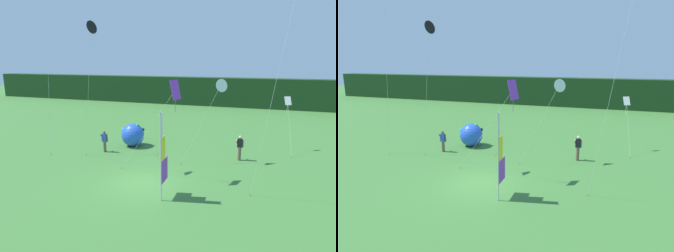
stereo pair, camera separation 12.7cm
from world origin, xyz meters
TOP-DOWN VIEW (x-y plane):
  - ground_plane at (0.00, 0.00)m, footprint 120.00×120.00m
  - distant_treeline at (0.00, 29.01)m, footprint 80.00×2.40m
  - banner_flag at (1.76, -1.30)m, footprint 0.06×1.03m
  - person_near_banner at (-4.80, 4.26)m, footprint 0.55×0.48m
  - person_mid_field at (4.96, 5.54)m, footprint 0.55×0.48m
  - inflatable_balloon at (-3.43, 6.30)m, footprint 1.87×1.83m
  - kite_white_diamond_0 at (-8.28, 3.37)m, footprint 0.51×1.36m
  - kite_black_delta_2 at (-3.47, 1.17)m, footprint 2.55×2.41m
  - kite_white_delta_3 at (3.56, 4.82)m, footprint 2.72×1.71m
  - kite_white_diamond_4 at (8.06, 9.04)m, footprint 0.71×2.27m
  - kite_purple_diamond_5 at (1.58, 1.03)m, footprint 4.00×1.01m

SIDE VIEW (x-z plane):
  - ground_plane at x=0.00m, z-range 0.00..0.00m
  - person_near_banner at x=-4.80m, z-range 0.05..1.68m
  - inflatable_balloon at x=-3.43m, z-range -0.01..1.84m
  - person_mid_field at x=4.96m, z-range 0.06..1.81m
  - distant_treeline at x=0.00m, z-range 0.00..4.17m
  - banner_flag at x=1.76m, z-range -0.09..4.38m
  - kite_white_diamond_4 at x=8.06m, z-range 1.51..5.61m
  - kite_purple_diamond_5 at x=1.58m, z-range 2.16..7.90m
  - kite_white_delta_3 at x=3.56m, z-range 2.34..7.93m
  - kite_black_delta_2 at x=-3.47m, z-range 4.04..13.00m
  - kite_white_diamond_0 at x=-8.28m, z-range 4.62..16.57m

